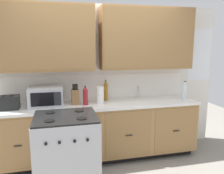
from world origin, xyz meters
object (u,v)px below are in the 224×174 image
at_px(microwave, 46,96).
at_px(paper_towel_roll, 100,95).
at_px(bottle_amber, 106,91).
at_px(toaster, 8,103).
at_px(knife_block, 75,97).
at_px(bottle_red, 85,96).
at_px(bottle_clear, 185,90).
at_px(stove_range, 67,152).

relative_size(microwave, paper_towel_roll, 1.85).
bearing_deg(bottle_amber, toaster, -172.24).
distance_m(knife_block, paper_towel_roll, 0.37).
bearing_deg(microwave, paper_towel_roll, -3.67).
relative_size(toaster, bottle_amber, 0.85).
bearing_deg(toaster, bottle_amber, 7.76).
xyz_separation_m(paper_towel_roll, bottle_red, (-0.23, -0.03, 0.01)).
height_order(toaster, knife_block, knife_block).
height_order(microwave, toaster, microwave).
height_order(knife_block, bottle_amber, bottle_amber).
bearing_deg(microwave, toaster, -172.16).
bearing_deg(bottle_clear, microwave, 178.29).
distance_m(knife_block, bottle_amber, 0.51).
distance_m(knife_block, bottle_red, 0.16).
bearing_deg(knife_block, bottle_red, -30.01).
bearing_deg(bottle_clear, bottle_red, -179.37).
bearing_deg(bottle_red, knife_block, 149.99).
distance_m(bottle_red, bottle_clear, 1.64).
distance_m(paper_towel_roll, bottle_clear, 1.41).
height_order(bottle_red, bottle_clear, bottle_clear).
height_order(paper_towel_roll, bottle_amber, bottle_amber).
bearing_deg(bottle_amber, stove_range, -130.02).
xyz_separation_m(knife_block, paper_towel_roll, (0.37, -0.05, 0.01)).
height_order(stove_range, knife_block, knife_block).
distance_m(microwave, bottle_red, 0.57).
xyz_separation_m(knife_block, bottle_clear, (1.78, -0.06, 0.03)).
xyz_separation_m(toaster, bottle_amber, (1.41, 0.19, 0.07)).
height_order(stove_range, bottle_clear, bottle_clear).
distance_m(microwave, knife_block, 0.42).
bearing_deg(stove_range, microwave, 110.41).
relative_size(knife_block, bottle_amber, 0.94).
bearing_deg(toaster, microwave, 7.84).
xyz_separation_m(paper_towel_roll, bottle_clear, (1.41, -0.02, 0.01)).
relative_size(paper_towel_roll, bottle_clear, 0.88).
distance_m(stove_range, bottle_red, 0.88).
distance_m(toaster, bottle_amber, 1.42).
relative_size(knife_block, paper_towel_roll, 1.19).
height_order(stove_range, toaster, toaster).
xyz_separation_m(toaster, paper_towel_roll, (1.29, 0.02, 0.03)).
bearing_deg(bottle_clear, bottle_amber, 171.65).
xyz_separation_m(stove_range, bottle_red, (0.31, 0.58, 0.57)).
distance_m(stove_range, bottle_clear, 2.12).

